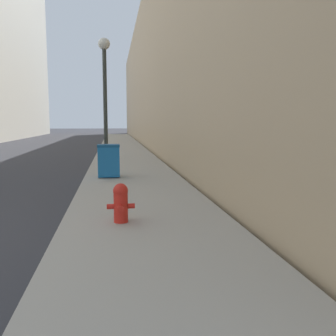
# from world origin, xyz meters

# --- Properties ---
(sidewalk_right) EXTENTS (3.06, 60.00, 0.14)m
(sidewalk_right) POSITION_xyz_m (5.67, 18.00, 0.07)
(sidewalk_right) COLOR #9E998E
(sidewalk_right) RESTS_ON ground
(building_right_stone) EXTENTS (12.00, 60.00, 10.96)m
(building_right_stone) POSITION_xyz_m (13.30, 26.00, 5.48)
(building_right_stone) COLOR tan
(building_right_stone) RESTS_ON ground
(fire_hydrant) EXTENTS (0.49, 0.37, 0.69)m
(fire_hydrant) POSITION_xyz_m (5.18, 0.82, 0.50)
(fire_hydrant) COLOR red
(fire_hydrant) RESTS_ON sidewalk_right
(trash_bin) EXTENTS (0.69, 0.57, 1.04)m
(trash_bin) POSITION_xyz_m (4.92, 6.23, 0.67)
(trash_bin) COLOR #19609E
(trash_bin) RESTS_ON sidewalk_right
(lamppost) EXTENTS (0.51, 0.51, 5.31)m
(lamppost) POSITION_xyz_m (4.75, 11.13, 3.51)
(lamppost) COLOR #2D332D
(lamppost) RESTS_ON sidewalk_right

